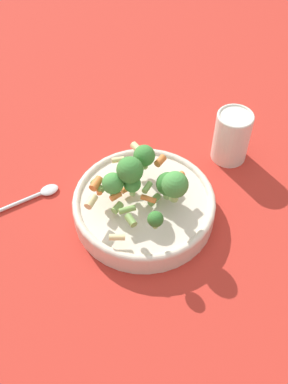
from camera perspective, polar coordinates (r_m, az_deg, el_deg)
ground_plane at (r=0.84m, az=-0.00°, el=-2.73°), size 3.00×3.00×0.00m
bowl at (r=0.82m, az=-0.00°, el=-1.68°), size 0.26×0.26×0.05m
pasta_salad at (r=0.76m, az=0.04°, el=1.55°), size 0.19×0.17×0.09m
cup at (r=0.92m, az=11.09°, el=7.01°), size 0.07×0.07×0.11m
spoon at (r=0.88m, az=-14.25°, el=-0.72°), size 0.17×0.10×0.01m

